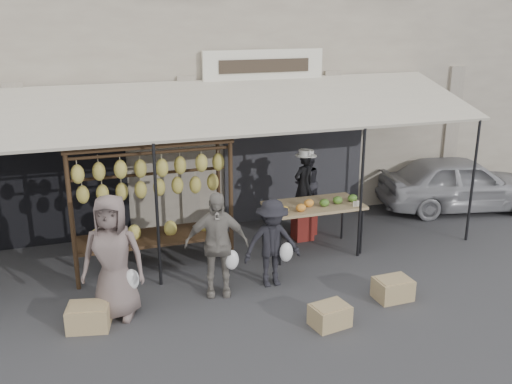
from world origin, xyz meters
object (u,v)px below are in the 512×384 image
(crate_far, at_px, (89,317))
(sedan, at_px, (461,183))
(banana_rack, at_px, (150,180))
(customer_left, at_px, (113,257))
(crate_near_b, at_px, (393,289))
(customer_mid, at_px, (216,244))
(customer_right, at_px, (272,243))
(crate_near_a, at_px, (330,315))
(vendor_right, at_px, (307,182))
(produce_table, at_px, (315,206))
(vendor_left, at_px, (304,185))

(crate_far, distance_m, sedan, 8.33)
(crate_far, bearing_deg, banana_rack, 54.29)
(customer_left, relative_size, crate_near_b, 3.39)
(customer_mid, distance_m, customer_right, 0.90)
(crate_near_a, relative_size, crate_far, 0.90)
(banana_rack, height_order, customer_right, banana_rack)
(vendor_right, bearing_deg, sedan, 165.42)
(banana_rack, xyz_separation_m, customer_left, (-0.75, -1.38, -0.66))
(customer_left, distance_m, crate_near_a, 3.10)
(banana_rack, relative_size, produce_table, 1.53)
(vendor_left, relative_size, crate_near_a, 2.33)
(customer_right, bearing_deg, produce_table, 40.92)
(banana_rack, relative_size, crate_near_b, 4.87)
(sedan, bearing_deg, crate_far, 119.51)
(crate_near_b, bearing_deg, vendor_right, 93.87)
(customer_right, xyz_separation_m, sedan, (5.11, 2.10, -0.11))
(banana_rack, distance_m, customer_right, 2.21)
(crate_near_a, bearing_deg, crate_far, 162.62)
(customer_right, bearing_deg, vendor_right, 54.18)
(banana_rack, xyz_separation_m, crate_near_b, (3.25, -2.19, -1.40))
(vendor_right, height_order, customer_right, vendor_right)
(crate_near_b, xyz_separation_m, sedan, (3.53, 3.11, 0.44))
(crate_near_a, bearing_deg, vendor_right, 72.32)
(banana_rack, bearing_deg, vendor_right, 12.52)
(customer_left, height_order, crate_near_a, customer_left)
(customer_mid, relative_size, crate_far, 2.92)
(vendor_right, xyz_separation_m, customer_mid, (-2.27, -1.86, -0.21))
(crate_near_a, bearing_deg, customer_left, 156.31)
(banana_rack, bearing_deg, crate_near_a, -52.15)
(vendor_right, bearing_deg, customer_right, 35.03)
(vendor_right, distance_m, customer_mid, 2.94)
(vendor_right, xyz_separation_m, customer_right, (-1.38, -1.85, -0.32))
(crate_near_b, bearing_deg, vendor_left, 97.99)
(banana_rack, xyz_separation_m, customer_right, (1.67, -1.18, -0.85))
(sedan, bearing_deg, banana_rack, 109.61)
(vendor_left, bearing_deg, vendor_right, -143.18)
(banana_rack, xyz_separation_m, sedan, (6.78, 0.92, -0.96))
(customer_right, bearing_deg, customer_mid, -178.80)
(banana_rack, height_order, crate_near_a, banana_rack)
(produce_table, bearing_deg, vendor_left, 84.86)
(banana_rack, distance_m, produce_table, 2.91)
(customer_left, xyz_separation_m, customer_mid, (1.53, 0.19, -0.09))
(crate_near_b, bearing_deg, banana_rack, 146.00)
(produce_table, distance_m, vendor_right, 0.93)
(customer_left, height_order, customer_mid, customer_left)
(customer_mid, distance_m, crate_near_b, 2.74)
(produce_table, xyz_separation_m, vendor_left, (0.06, 0.64, 0.21))
(customer_mid, bearing_deg, customer_right, 13.51)
(customer_left, xyz_separation_m, crate_near_a, (2.76, -1.21, -0.75))
(banana_rack, height_order, customer_mid, banana_rack)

